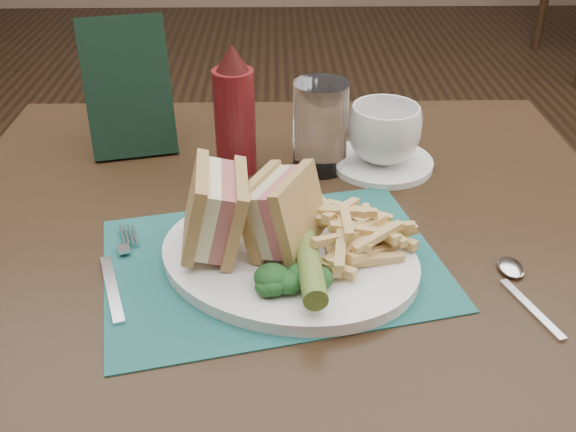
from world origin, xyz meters
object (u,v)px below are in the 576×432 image
(plate, at_px, (289,258))
(sandwich_half_a, at_px, (196,211))
(table_main, at_px, (284,409))
(sandwich_half_b, at_px, (266,207))
(saucer, at_px, (381,162))
(ketchup_bottle, at_px, (234,110))
(coffee_cup, at_px, (384,133))
(drinking_glass, at_px, (320,127))
(check_presenter, at_px, (128,88))
(placemat, at_px, (273,263))

(plate, bearing_deg, sandwich_half_a, -162.19)
(table_main, height_order, sandwich_half_b, sandwich_half_b)
(table_main, height_order, saucer, saucer)
(plate, height_order, ketchup_bottle, ketchup_bottle)
(ketchup_bottle, bearing_deg, plate, -73.24)
(coffee_cup, height_order, drinking_glass, drinking_glass)
(ketchup_bottle, xyz_separation_m, check_presenter, (-0.16, 0.07, 0.01))
(drinking_glass, bearing_deg, sandwich_half_b, -109.14)
(drinking_glass, relative_size, check_presenter, 0.64)
(plate, relative_size, saucer, 2.00)
(table_main, bearing_deg, ketchup_bottle, 118.76)
(check_presenter, bearing_deg, plate, -65.87)
(plate, bearing_deg, drinking_glass, 101.16)
(check_presenter, bearing_deg, drinking_glass, -26.41)
(plate, relative_size, drinking_glass, 2.31)
(plate, xyz_separation_m, ketchup_bottle, (-0.07, 0.23, 0.08))
(plate, relative_size, check_presenter, 1.47)
(coffee_cup, distance_m, ketchup_bottle, 0.22)
(check_presenter, bearing_deg, sandwich_half_a, -79.66)
(placemat, xyz_separation_m, sandwich_half_b, (-0.01, 0.02, 0.06))
(sandwich_half_a, xyz_separation_m, ketchup_bottle, (0.03, 0.22, 0.02))
(table_main, height_order, check_presenter, check_presenter)
(sandwich_half_b, relative_size, saucer, 0.62)
(sandwich_half_b, xyz_separation_m, ketchup_bottle, (-0.04, 0.21, 0.03))
(table_main, bearing_deg, plate, -87.49)
(coffee_cup, height_order, check_presenter, check_presenter)
(sandwich_half_a, height_order, check_presenter, check_presenter)
(sandwich_half_b, height_order, saucer, sandwich_half_b)
(plate, relative_size, ketchup_bottle, 1.61)
(placemat, height_order, sandwich_half_b, sandwich_half_b)
(plate, height_order, sandwich_half_b, sandwich_half_b)
(placemat, height_order, saucer, saucer)
(table_main, relative_size, plate, 3.00)
(table_main, relative_size, sandwich_half_b, 9.61)
(drinking_glass, relative_size, ketchup_bottle, 0.70)
(drinking_glass, bearing_deg, sandwich_half_a, -123.88)
(placemat, height_order, plate, plate)
(plate, distance_m, check_presenter, 0.39)
(plate, xyz_separation_m, drinking_glass, (0.05, 0.24, 0.06))
(sandwich_half_a, distance_m, check_presenter, 0.32)
(saucer, relative_size, check_presenter, 0.74)
(saucer, relative_size, coffee_cup, 1.42)
(plate, bearing_deg, sandwich_half_b, 163.74)
(placemat, relative_size, coffee_cup, 3.59)
(placemat, distance_m, check_presenter, 0.38)
(sandwich_half_a, relative_size, drinking_glass, 0.78)
(sandwich_half_b, distance_m, check_presenter, 0.35)
(coffee_cup, bearing_deg, sandwich_half_a, -136.56)
(placemat, xyz_separation_m, drinking_glass, (0.07, 0.24, 0.06))
(sandwich_half_a, xyz_separation_m, coffee_cup, (0.24, 0.23, -0.02))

